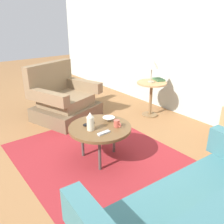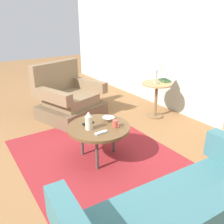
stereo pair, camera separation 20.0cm
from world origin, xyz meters
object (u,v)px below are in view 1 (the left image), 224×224
(coffee_table, at_px, (100,129))
(tv_remote_silver, at_px, (104,133))
(table_lamp, at_px, (152,64))
(bowl, at_px, (109,119))
(vase, at_px, (90,122))
(tv_remote_dark, at_px, (89,124))
(couch, at_px, (201,223))
(armchair, at_px, (63,101))
(book, at_px, (159,80))
(side_table, at_px, (151,92))
(mug, at_px, (117,124))

(coffee_table, bearing_deg, tv_remote_silver, -22.17)
(table_lamp, xyz_separation_m, bowl, (0.54, -1.33, -0.47))
(vase, relative_size, tv_remote_dark, 1.56)
(couch, bearing_deg, tv_remote_silver, 89.08)
(table_lamp, distance_m, bowl, 1.51)
(armchair, distance_m, book, 1.72)
(tv_remote_dark, height_order, tv_remote_silver, same)
(coffee_table, distance_m, side_table, 1.64)
(coffee_table, relative_size, vase, 3.42)
(bowl, bearing_deg, tv_remote_dark, -104.22)
(armchair, bearing_deg, book, 131.11)
(table_lamp, bearing_deg, side_table, 71.97)
(bowl, bearing_deg, side_table, 111.56)
(couch, bearing_deg, table_lamp, 55.06)
(couch, bearing_deg, coffee_table, 86.86)
(couch, relative_size, vase, 7.90)
(armchair, height_order, table_lamp, table_lamp)
(side_table, distance_m, vase, 1.78)
(side_table, height_order, vase, vase)
(armchair, xyz_separation_m, mug, (1.60, -0.11, 0.18))
(couch, xyz_separation_m, coffee_table, (-1.52, 0.18, 0.11))
(mug, distance_m, bowl, 0.20)
(mug, bearing_deg, armchair, 176.22)
(bowl, height_order, tv_remote_dark, bowl)
(armchair, relative_size, coffee_table, 1.58)
(couch, bearing_deg, mug, 79.88)
(armchair, height_order, vase, armchair)
(vase, height_order, tv_remote_dark, vase)
(armchair, relative_size, side_table, 1.94)
(mug, relative_size, bowl, 0.75)
(table_lamp, bearing_deg, bowl, -67.95)
(vase, relative_size, bowl, 1.43)
(couch, relative_size, coffee_table, 2.31)
(table_lamp, bearing_deg, couch, -38.67)
(couch, xyz_separation_m, vase, (-1.51, 0.05, 0.25))
(couch, relative_size, side_table, 2.83)
(side_table, distance_m, mug, 1.55)
(armchair, bearing_deg, table_lamp, 126.79)
(table_lamp, xyz_separation_m, book, (-0.01, 0.21, -0.31))
(mug, height_order, tv_remote_dark, mug)
(vase, bearing_deg, bowl, 102.22)
(table_lamp, relative_size, mug, 3.59)
(coffee_table, height_order, vase, vase)
(table_lamp, distance_m, vase, 1.80)
(coffee_table, bearing_deg, tv_remote_dark, -149.11)
(side_table, xyz_separation_m, bowl, (0.53, -1.35, 0.03))
(couch, height_order, tv_remote_dark, couch)
(couch, xyz_separation_m, bowl, (-1.58, 0.37, 0.17))
(couch, relative_size, book, 6.90)
(couch, relative_size, tv_remote_dark, 12.31)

